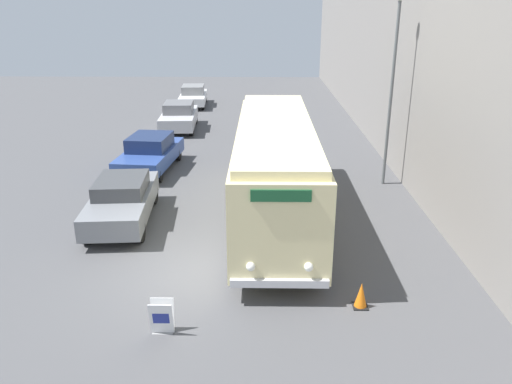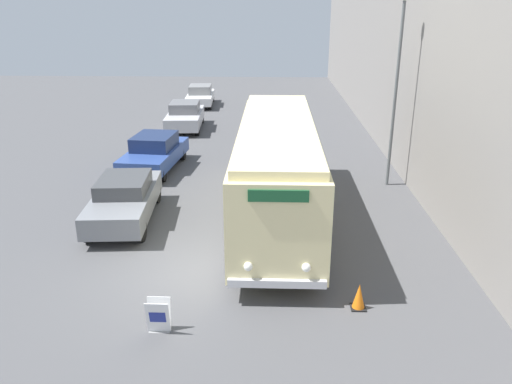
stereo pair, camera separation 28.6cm
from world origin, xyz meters
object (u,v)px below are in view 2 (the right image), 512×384
(streetlamp, at_px, (398,67))
(vintage_bus, at_px, (277,165))
(traffic_cone, at_px, (359,296))
(parked_car_far, at_px, (185,116))
(parked_car_near, at_px, (124,199))
(parked_car_distant, at_px, (200,95))
(parked_car_mid, at_px, (155,152))
(sign_board, at_px, (158,316))

(streetlamp, bearing_deg, vintage_bus, -141.52)
(vintage_bus, height_order, traffic_cone, vintage_bus)
(traffic_cone, bearing_deg, parked_car_far, 111.67)
(parked_car_near, xyz_separation_m, parked_car_distant, (-0.39, 20.81, -0.05))
(parked_car_mid, bearing_deg, sign_board, -71.64)
(vintage_bus, distance_m, sign_board, 7.14)
(traffic_cone, bearing_deg, parked_car_mid, 124.52)
(parked_car_mid, bearing_deg, parked_car_near, -81.98)
(sign_board, height_order, parked_car_near, parked_car_near)
(traffic_cone, bearing_deg, parked_car_distant, 106.11)
(streetlamp, xyz_separation_m, traffic_cone, (-2.55, -8.98, -4.36))
(parked_car_distant, xyz_separation_m, traffic_cone, (7.46, -25.82, -0.41))
(sign_board, height_order, parked_car_mid, parked_car_mid)
(vintage_bus, height_order, sign_board, vintage_bus)
(streetlamp, distance_m, traffic_cone, 10.31)
(parked_car_near, xyz_separation_m, traffic_cone, (7.07, -5.01, -0.46))
(sign_board, relative_size, streetlamp, 0.11)
(vintage_bus, bearing_deg, parked_car_near, -175.79)
(streetlamp, relative_size, parked_car_mid, 1.57)
(vintage_bus, bearing_deg, parked_car_mid, 135.46)
(streetlamp, distance_m, parked_car_far, 14.17)
(parked_car_distant, distance_m, traffic_cone, 26.88)
(traffic_cone, bearing_deg, streetlamp, 74.14)
(parked_car_near, bearing_deg, vintage_bus, -0.13)
(sign_board, distance_m, traffic_cone, 4.72)
(streetlamp, distance_m, parked_car_distant, 19.99)
(sign_board, xyz_separation_m, parked_car_mid, (-2.75, 11.76, 0.39))
(sign_board, bearing_deg, streetlamp, 54.61)
(vintage_bus, relative_size, parked_car_near, 2.28)
(parked_car_near, relative_size, parked_car_far, 1.02)
(parked_car_mid, bearing_deg, parked_car_far, 94.90)
(traffic_cone, bearing_deg, vintage_bus, 110.05)
(vintage_bus, bearing_deg, sign_board, -112.11)
(parked_car_distant, bearing_deg, traffic_cone, -77.49)
(vintage_bus, xyz_separation_m, streetlamp, (4.52, 3.59, 2.79))
(streetlamp, bearing_deg, parked_car_distant, 120.72)
(parked_car_mid, distance_m, traffic_cone, 12.97)
(parked_car_mid, bearing_deg, parked_car_distant, 95.62)
(parked_car_distant, bearing_deg, vintage_bus, -78.56)
(vintage_bus, relative_size, parked_car_far, 2.32)
(sign_board, bearing_deg, parked_car_distant, 96.08)
(sign_board, relative_size, parked_car_near, 0.17)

